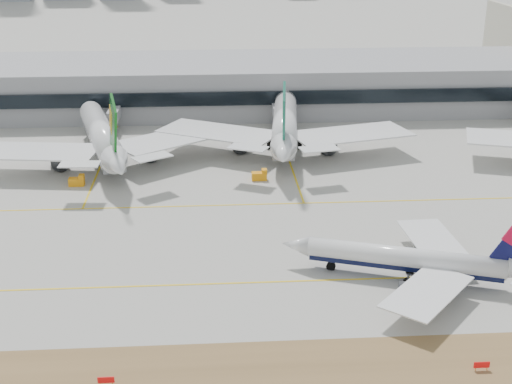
{
  "coord_description": "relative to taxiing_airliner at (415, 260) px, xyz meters",
  "views": [
    {
      "loc": [
        1.48,
        -111.36,
        57.53
      ],
      "look_at": [
        10.13,
        18.0,
        7.5
      ],
      "focal_mm": 50.0,
      "sensor_mm": 36.0,
      "label": 1
    }
  ],
  "objects": [
    {
      "name": "gse_c",
      "position": [
        -22.47,
        51.12,
        -2.62
      ],
      "size": [
        3.55,
        2.0,
        2.6
      ],
      "color": "orange",
      "rests_on": "ground"
    },
    {
      "name": "gse_b",
      "position": [
        -64.58,
        50.11,
        -2.62
      ],
      "size": [
        3.55,
        2.0,
        2.6
      ],
      "color": "orange",
      "rests_on": "ground"
    },
    {
      "name": "ground",
      "position": [
        -35.34,
        5.79,
        -3.67
      ],
      "size": [
        3000.0,
        3000.0,
        0.0
      ],
      "primitive_type": "plane",
      "color": "#9C9A92",
      "rests_on": "ground"
    },
    {
      "name": "taxiing_airliner",
      "position": [
        0.0,
        0.0,
        0.0
      ],
      "size": [
        43.81,
        37.16,
        15.22
      ],
      "rotation": [
        0.0,
        0.0,
        2.8
      ],
      "color": "white",
      "rests_on": "ground"
    },
    {
      "name": "widebody_eva",
      "position": [
        -60.62,
        66.92,
        2.48
      ],
      "size": [
        62.8,
        62.71,
        23.15
      ],
      "rotation": [
        0.0,
        0.0,
        1.83
      ],
      "color": "white",
      "rests_on": "ground"
    },
    {
      "name": "terminal",
      "position": [
        -35.34,
        120.63,
        3.83
      ],
      "size": [
        280.0,
        43.1,
        15.0
      ],
      "color": "gray",
      "rests_on": "ground"
    },
    {
      "name": "hold_sign_right",
      "position": [
        2.14,
        -26.21,
        -2.79
      ],
      "size": [
        2.2,
        0.15,
        1.35
      ],
      "color": "red",
      "rests_on": "ground"
    },
    {
      "name": "hold_sign_left",
      "position": [
        -48.3,
        -26.21,
        -2.79
      ],
      "size": [
        2.2,
        0.15,
        1.35
      ],
      "color": "red",
      "rests_on": "ground"
    },
    {
      "name": "widebody_cathay",
      "position": [
        -14.32,
        73.96,
        2.69
      ],
      "size": [
        66.71,
        65.69,
        23.93
      ],
      "rotation": [
        0.0,
        0.0,
        1.46
      ],
      "color": "white",
      "rests_on": "ground"
    }
  ]
}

